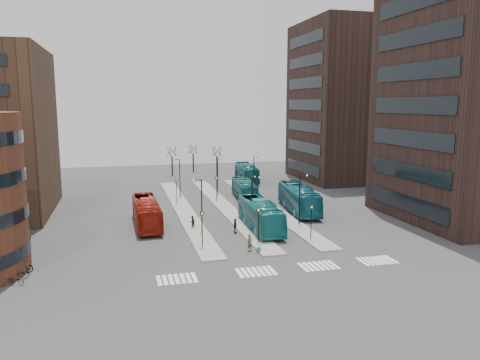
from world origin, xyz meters
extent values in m
plane|color=#323235|center=(0.00, 0.00, 0.00)|extent=(160.00, 160.00, 0.00)
cube|color=gray|center=(-4.00, 30.00, 0.07)|extent=(2.50, 45.00, 0.15)
cube|color=gray|center=(2.00, 30.00, 0.07)|extent=(2.50, 45.00, 0.15)
cube|color=gray|center=(8.00, 30.00, 0.07)|extent=(2.50, 45.00, 0.15)
cube|color=navy|center=(0.80, 9.13, 0.28)|extent=(0.53, 0.48, 0.56)
imported|color=maroon|center=(-9.44, 22.39, 1.65)|extent=(3.04, 11.90, 3.30)
imported|color=#166B70|center=(3.54, 17.70, 1.71)|extent=(3.36, 12.35, 3.41)
imported|color=#125B5D|center=(6.28, 35.28, 1.51)|extent=(3.60, 11.05, 3.02)
imported|color=#165F6F|center=(11.31, 25.12, 1.79)|extent=(4.48, 13.13, 3.58)
imported|color=#13555F|center=(10.94, 51.12, 1.66)|extent=(3.84, 12.12, 3.32)
imported|color=brown|center=(0.07, 9.85, 0.87)|extent=(0.75, 0.66, 1.74)
imported|color=black|center=(-4.27, 19.82, 0.77)|extent=(0.90, 0.81, 1.54)
imported|color=black|center=(0.23, 16.66, 0.85)|extent=(0.54, 1.04, 1.70)
imported|color=black|center=(2.74, 18.24, 0.87)|extent=(1.20, 1.28, 1.74)
imported|color=gray|center=(-21.00, 5.91, 0.40)|extent=(1.61, 0.99, 0.80)
imported|color=gray|center=(-21.00, 8.66, 0.56)|extent=(1.91, 0.80, 1.11)
imported|color=gray|center=(-21.00, 7.14, 0.45)|extent=(1.81, 1.26, 0.90)
cube|color=silver|center=(-9.50, 4.00, 0.01)|extent=(0.35, 2.40, 0.01)
cube|color=silver|center=(-9.00, 4.00, 0.01)|extent=(0.35, 2.40, 0.01)
cube|color=silver|center=(-8.50, 4.00, 0.01)|extent=(0.35, 2.40, 0.01)
cube|color=silver|center=(-8.00, 4.00, 0.01)|extent=(0.35, 2.40, 0.01)
cube|color=silver|center=(-7.50, 4.00, 0.01)|extent=(0.35, 2.40, 0.01)
cube|color=silver|center=(-7.00, 4.00, 0.01)|extent=(0.35, 2.40, 0.01)
cube|color=silver|center=(-6.50, 4.00, 0.01)|extent=(0.35, 2.40, 0.01)
cube|color=silver|center=(-2.50, 4.00, 0.01)|extent=(0.35, 2.40, 0.01)
cube|color=silver|center=(-2.00, 4.00, 0.01)|extent=(0.35, 2.40, 0.01)
cube|color=silver|center=(-1.50, 4.00, 0.01)|extent=(0.35, 2.40, 0.01)
cube|color=silver|center=(-1.00, 4.00, 0.01)|extent=(0.35, 2.40, 0.01)
cube|color=silver|center=(-0.50, 4.00, 0.01)|extent=(0.35, 2.40, 0.01)
cube|color=silver|center=(0.00, 4.00, 0.01)|extent=(0.35, 2.40, 0.01)
cube|color=silver|center=(0.50, 4.00, 0.01)|extent=(0.35, 2.40, 0.01)
cube|color=silver|center=(3.50, 4.00, 0.01)|extent=(0.35, 2.40, 0.01)
cube|color=silver|center=(4.00, 4.00, 0.01)|extent=(0.35, 2.40, 0.01)
cube|color=silver|center=(4.50, 4.00, 0.01)|extent=(0.35, 2.40, 0.01)
cube|color=silver|center=(5.00, 4.00, 0.01)|extent=(0.35, 2.40, 0.01)
cube|color=silver|center=(5.50, 4.00, 0.01)|extent=(0.35, 2.40, 0.01)
cube|color=silver|center=(6.00, 4.00, 0.01)|extent=(0.35, 2.40, 0.01)
cube|color=silver|center=(6.50, 4.00, 0.01)|extent=(0.35, 2.40, 0.01)
cube|color=silver|center=(9.50, 4.00, 0.01)|extent=(0.35, 2.40, 0.01)
cube|color=silver|center=(10.00, 4.00, 0.01)|extent=(0.35, 2.40, 0.01)
cube|color=silver|center=(10.50, 4.00, 0.01)|extent=(0.35, 2.40, 0.01)
cube|color=silver|center=(11.00, 4.00, 0.01)|extent=(0.35, 2.40, 0.01)
cube|color=silver|center=(11.50, 4.00, 0.01)|extent=(0.35, 2.40, 0.01)
cube|color=silver|center=(12.00, 4.00, 0.01)|extent=(0.35, 2.40, 0.01)
cube|color=silver|center=(12.50, 4.00, 0.01)|extent=(0.35, 2.40, 0.01)
cube|color=black|center=(21.94, 16.00, 2.50)|extent=(0.12, 16.00, 2.00)
cube|color=black|center=(21.94, 16.00, 6.50)|extent=(0.12, 16.00, 2.00)
cube|color=black|center=(21.94, 16.00, 10.50)|extent=(0.12, 16.00, 2.00)
cube|color=black|center=(21.94, 16.00, 14.50)|extent=(0.12, 16.00, 2.00)
cube|color=black|center=(21.94, 16.00, 18.50)|extent=(0.12, 16.00, 2.00)
cube|color=black|center=(21.94, 16.00, 22.50)|extent=(0.12, 16.00, 2.00)
cube|color=black|center=(21.94, 16.00, 26.50)|extent=(0.12, 16.00, 2.00)
cube|color=black|center=(32.00, 50.00, 15.00)|extent=(20.00, 20.00, 30.00)
cube|color=black|center=(21.94, 50.00, 2.50)|extent=(0.12, 16.00, 2.00)
cube|color=black|center=(21.94, 50.00, 6.50)|extent=(0.12, 16.00, 2.00)
cube|color=black|center=(21.94, 50.00, 10.50)|extent=(0.12, 16.00, 2.00)
cube|color=black|center=(21.94, 50.00, 14.50)|extent=(0.12, 16.00, 2.00)
cube|color=black|center=(21.94, 50.00, 18.50)|extent=(0.12, 16.00, 2.00)
cube|color=black|center=(21.94, 50.00, 22.50)|extent=(0.12, 16.00, 2.00)
cube|color=black|center=(21.94, 50.00, 26.50)|extent=(0.12, 16.00, 2.00)
cylinder|color=black|center=(-4.40, 12.00, 1.90)|extent=(0.10, 0.10, 3.50)
cube|color=black|center=(-4.40, 12.00, 3.65)|extent=(0.45, 0.10, 0.30)
cube|color=yellow|center=(-4.40, 11.94, 3.65)|extent=(0.20, 0.02, 0.20)
cylinder|color=black|center=(-4.40, 34.00, 1.90)|extent=(0.10, 0.10, 3.50)
cube|color=black|center=(-4.40, 34.00, 3.65)|extent=(0.45, 0.10, 0.30)
cube|color=yellow|center=(-4.40, 33.94, 3.65)|extent=(0.20, 0.02, 0.20)
cylinder|color=black|center=(1.60, 12.00, 1.90)|extent=(0.10, 0.10, 3.50)
cube|color=black|center=(1.60, 12.00, 3.65)|extent=(0.45, 0.10, 0.30)
cube|color=yellow|center=(1.60, 11.94, 3.65)|extent=(0.20, 0.02, 0.20)
cylinder|color=black|center=(1.60, 34.00, 1.90)|extent=(0.10, 0.10, 3.50)
cube|color=black|center=(1.60, 34.00, 3.65)|extent=(0.45, 0.10, 0.30)
cube|color=yellow|center=(1.60, 33.94, 3.65)|extent=(0.20, 0.02, 0.20)
cylinder|color=black|center=(7.60, 12.00, 1.90)|extent=(0.10, 0.10, 3.50)
cube|color=black|center=(7.60, 12.00, 3.65)|extent=(0.45, 0.10, 0.30)
cube|color=yellow|center=(7.60, 11.94, 3.65)|extent=(0.20, 0.02, 0.20)
cylinder|color=black|center=(7.60, 34.00, 1.90)|extent=(0.10, 0.10, 3.50)
cube|color=black|center=(7.60, 34.00, 3.65)|extent=(0.45, 0.10, 0.30)
cube|color=yellow|center=(7.60, 33.94, 3.65)|extent=(0.20, 0.02, 0.20)
cylinder|color=black|center=(-3.40, 18.00, 3.15)|extent=(0.14, 0.14, 6.00)
cylinder|color=black|center=(-3.85, 18.00, 6.15)|extent=(0.90, 0.08, 0.08)
sphere|color=silver|center=(-4.30, 18.00, 6.15)|extent=(0.24, 0.24, 0.24)
cylinder|color=black|center=(-3.40, 38.00, 3.15)|extent=(0.14, 0.14, 6.00)
cylinder|color=black|center=(-3.85, 38.00, 6.15)|extent=(0.90, 0.08, 0.08)
sphere|color=silver|center=(-4.30, 38.00, 6.15)|extent=(0.24, 0.24, 0.24)
cylinder|color=black|center=(2.60, 18.00, 3.15)|extent=(0.14, 0.14, 6.00)
cylinder|color=black|center=(3.05, 18.00, 6.15)|extent=(0.90, 0.08, 0.08)
sphere|color=silver|center=(3.50, 18.00, 6.15)|extent=(0.24, 0.24, 0.24)
cylinder|color=black|center=(2.60, 38.00, 3.15)|extent=(0.14, 0.14, 6.00)
cylinder|color=black|center=(3.05, 38.00, 6.15)|extent=(0.90, 0.08, 0.08)
sphere|color=silver|center=(3.50, 38.00, 6.15)|extent=(0.24, 0.24, 0.24)
cylinder|color=black|center=(8.60, 18.00, 3.15)|extent=(0.14, 0.14, 6.00)
cylinder|color=black|center=(9.05, 18.00, 6.15)|extent=(0.90, 0.08, 0.08)
sphere|color=silver|center=(9.50, 18.00, 6.15)|extent=(0.24, 0.24, 0.24)
cylinder|color=black|center=(8.60, 38.00, 3.15)|extent=(0.14, 0.14, 6.00)
cylinder|color=black|center=(9.05, 38.00, 6.15)|extent=(0.90, 0.08, 0.08)
sphere|color=silver|center=(9.50, 38.00, 6.15)|extent=(0.24, 0.24, 0.24)
cylinder|color=black|center=(-2.00, 62.00, 2.00)|extent=(0.30, 0.30, 4.00)
cylinder|color=black|center=(-1.30, 62.00, 4.90)|extent=(0.10, 1.56, 1.95)
cylinder|color=black|center=(-1.78, 62.67, 4.90)|extent=(1.48, 0.59, 1.97)
cylinder|color=black|center=(-2.57, 62.41, 4.90)|extent=(0.90, 1.31, 1.99)
cylinder|color=black|center=(-2.57, 61.59, 4.90)|extent=(0.89, 1.31, 1.99)
cylinder|color=black|center=(-1.79, 61.33, 4.90)|extent=(1.48, 0.58, 1.97)
cylinder|color=black|center=(3.00, 66.00, 2.00)|extent=(0.30, 0.30, 4.00)
cylinder|color=black|center=(3.70, 66.00, 4.90)|extent=(0.10, 1.56, 1.95)
cylinder|color=black|center=(3.22, 66.67, 4.90)|extent=(1.48, 0.59, 1.97)
cylinder|color=black|center=(2.43, 66.41, 4.90)|extent=(0.90, 1.31, 1.99)
cylinder|color=black|center=(2.43, 65.59, 4.90)|extent=(0.89, 1.31, 1.99)
cylinder|color=black|center=(3.21, 65.33, 4.90)|extent=(1.48, 0.58, 1.97)
cylinder|color=black|center=(7.00, 60.00, 2.00)|extent=(0.30, 0.30, 4.00)
cylinder|color=black|center=(7.70, 60.00, 4.90)|extent=(0.10, 1.56, 1.95)
cylinder|color=black|center=(7.22, 60.67, 4.90)|extent=(1.48, 0.59, 1.97)
cylinder|color=black|center=(6.43, 60.41, 4.90)|extent=(0.90, 1.31, 1.99)
cylinder|color=black|center=(6.43, 59.59, 4.90)|extent=(0.89, 1.31, 1.99)
cylinder|color=black|center=(7.21, 59.33, 4.90)|extent=(1.48, 0.58, 1.97)
camera|label=1|loc=(-12.20, -33.95, 14.72)|focal=35.00mm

